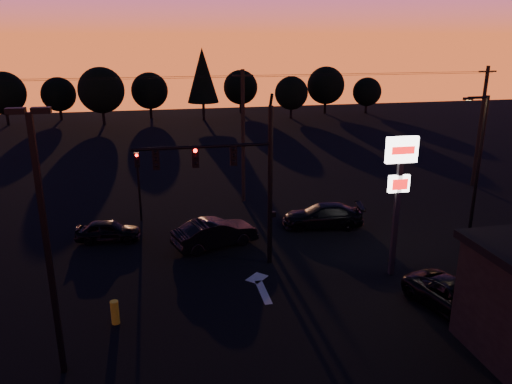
% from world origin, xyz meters
% --- Properties ---
extents(ground, '(120.00, 120.00, 0.00)m').
position_xyz_m(ground, '(0.00, 0.00, 0.00)').
color(ground, black).
rests_on(ground, ground).
extents(lane_arrow, '(1.20, 3.10, 0.01)m').
position_xyz_m(lane_arrow, '(0.50, 1.67, 0.01)').
color(lane_arrow, beige).
rests_on(lane_arrow, ground).
extents(traffic_signal_mast, '(6.79, 0.52, 8.58)m').
position_xyz_m(traffic_signal_mast, '(-0.10, 3.99, 4.94)').
color(traffic_signal_mast, black).
rests_on(traffic_signal_mast, ground).
extents(secondary_signal, '(0.30, 0.31, 4.35)m').
position_xyz_m(secondary_signal, '(-5.00, 11.49, 2.86)').
color(secondary_signal, black).
rests_on(secondary_signal, ground).
extents(parking_lot_light, '(1.25, 0.30, 9.14)m').
position_xyz_m(parking_lot_light, '(-7.50, -3.00, 5.27)').
color(parking_lot_light, black).
rests_on(parking_lot_light, ground).
extents(pylon_sign, '(1.50, 0.28, 6.80)m').
position_xyz_m(pylon_sign, '(7.00, 1.50, 4.91)').
color(pylon_sign, black).
rests_on(pylon_sign, ground).
extents(streetlight, '(1.55, 0.35, 8.00)m').
position_xyz_m(streetlight, '(13.91, 5.50, 4.42)').
color(streetlight, black).
rests_on(streetlight, ground).
extents(utility_pole_1, '(1.40, 0.26, 9.00)m').
position_xyz_m(utility_pole_1, '(2.00, 14.00, 4.59)').
color(utility_pole_1, black).
rests_on(utility_pole_1, ground).
extents(utility_pole_2, '(1.40, 0.26, 9.00)m').
position_xyz_m(utility_pole_2, '(20.00, 14.00, 4.59)').
color(utility_pole_2, black).
rests_on(utility_pole_2, ground).
extents(power_wires, '(36.00, 1.22, 0.07)m').
position_xyz_m(power_wires, '(2.00, 14.00, 8.57)').
color(power_wires, black).
rests_on(power_wires, ground).
extents(bollard, '(0.33, 0.33, 1.00)m').
position_xyz_m(bollard, '(-5.91, -0.25, 0.50)').
color(bollard, '#A89D14').
rests_on(bollard, ground).
extents(tree_0, '(5.36, 5.36, 6.74)m').
position_xyz_m(tree_0, '(-22.00, 50.00, 4.06)').
color(tree_0, black).
rests_on(tree_0, ground).
extents(tree_1, '(4.54, 4.54, 5.71)m').
position_xyz_m(tree_1, '(-16.00, 53.00, 3.43)').
color(tree_1, black).
rests_on(tree_1, ground).
extents(tree_2, '(5.77, 5.78, 7.26)m').
position_xyz_m(tree_2, '(-10.00, 48.00, 4.37)').
color(tree_2, black).
rests_on(tree_2, ground).
extents(tree_3, '(4.95, 4.95, 6.22)m').
position_xyz_m(tree_3, '(-4.00, 52.00, 3.75)').
color(tree_3, black).
rests_on(tree_3, ground).
extents(tree_4, '(4.18, 4.18, 9.50)m').
position_xyz_m(tree_4, '(3.00, 49.00, 5.93)').
color(tree_4, black).
rests_on(tree_4, ground).
extents(tree_5, '(4.95, 4.95, 6.22)m').
position_xyz_m(tree_5, '(9.00, 54.00, 3.75)').
color(tree_5, black).
rests_on(tree_5, ground).
extents(tree_6, '(4.54, 4.54, 5.71)m').
position_xyz_m(tree_6, '(15.00, 48.00, 3.43)').
color(tree_6, black).
rests_on(tree_6, ground).
extents(tree_7, '(5.36, 5.36, 6.74)m').
position_xyz_m(tree_7, '(21.00, 51.00, 4.06)').
color(tree_7, black).
rests_on(tree_7, ground).
extents(tree_8, '(4.12, 4.12, 5.19)m').
position_xyz_m(tree_8, '(27.00, 50.00, 3.12)').
color(tree_8, black).
rests_on(tree_8, ground).
extents(car_left, '(3.73, 1.88, 1.22)m').
position_xyz_m(car_left, '(-6.76, 8.56, 0.61)').
color(car_left, black).
rests_on(car_left, ground).
extents(car_mid, '(4.94, 3.02, 1.54)m').
position_xyz_m(car_mid, '(-0.95, 6.59, 0.77)').
color(car_mid, black).
rests_on(car_mid, ground).
extents(car_right, '(5.12, 2.76, 1.41)m').
position_xyz_m(car_right, '(5.79, 8.17, 0.70)').
color(car_right, black).
rests_on(car_right, ground).
extents(suv_parked, '(3.29, 5.06, 1.29)m').
position_xyz_m(suv_parked, '(8.02, -2.28, 0.65)').
color(suv_parked, black).
rests_on(suv_parked, ground).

